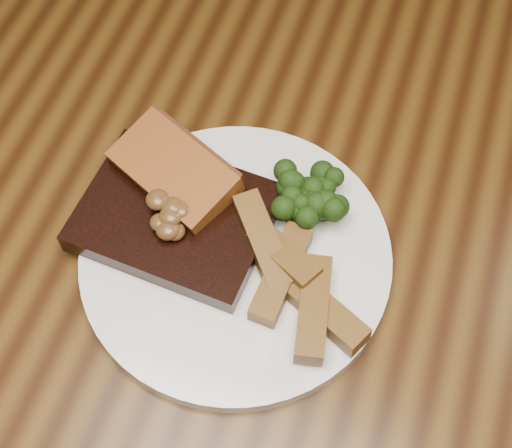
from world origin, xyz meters
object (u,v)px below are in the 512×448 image
(dining_table, at_px, (269,274))
(potato_wedges, at_px, (317,261))
(plate, at_px, (236,257))
(garlic_bread, at_px, (177,183))
(steak, at_px, (176,218))

(dining_table, height_order, potato_wedges, potato_wedges)
(plate, xyz_separation_m, garlic_bread, (-0.07, 0.05, 0.02))
(garlic_bread, height_order, potato_wedges, garlic_bread)
(dining_table, xyz_separation_m, garlic_bread, (-0.10, 0.01, 0.12))
(plate, distance_m, steak, 0.07)
(steak, xyz_separation_m, garlic_bread, (-0.01, 0.03, 0.00))
(dining_table, bearing_deg, plate, -118.22)
(plate, xyz_separation_m, steak, (-0.06, 0.01, 0.02))
(dining_table, xyz_separation_m, plate, (-0.02, -0.04, 0.10))
(garlic_bread, bearing_deg, dining_table, 20.49)
(steak, bearing_deg, dining_table, 22.21)
(plate, bearing_deg, garlic_bread, 147.95)
(dining_table, xyz_separation_m, potato_wedges, (0.05, -0.03, 0.12))
(potato_wedges, bearing_deg, dining_table, 150.83)
(steak, height_order, garlic_bread, same)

